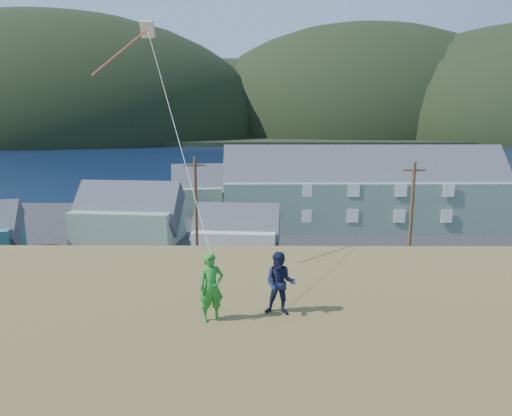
# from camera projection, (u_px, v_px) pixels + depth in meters

# --- Properties ---
(ground) EXTENTS (900.00, 900.00, 0.00)m
(ground) POSITION_uv_depth(u_px,v_px,m) (235.00, 295.00, 32.62)
(ground) COLOR #0A1638
(ground) RESTS_ON ground
(grass_strip) EXTENTS (110.00, 8.00, 0.10)m
(grass_strip) POSITION_uv_depth(u_px,v_px,m) (234.00, 305.00, 30.65)
(grass_strip) COLOR #4C3D19
(grass_strip) RESTS_ON ground
(waterfront_lot) EXTENTS (72.00, 36.00, 0.12)m
(waterfront_lot) POSITION_uv_depth(u_px,v_px,m) (244.00, 234.00, 49.28)
(waterfront_lot) COLOR #28282B
(waterfront_lot) RESTS_ON ground
(wharf) EXTENTS (26.00, 14.00, 0.90)m
(wharf) POSITION_uv_depth(u_px,v_px,m) (211.00, 195.00, 71.82)
(wharf) COLOR gray
(wharf) RESTS_ON ground
(far_shore) EXTENTS (900.00, 320.00, 2.00)m
(far_shore) POSITION_uv_depth(u_px,v_px,m) (257.00, 133.00, 356.14)
(far_shore) COLOR black
(far_shore) RESTS_ON ground
(far_hills) EXTENTS (760.00, 265.00, 143.00)m
(far_hills) POSITION_uv_depth(u_px,v_px,m) (310.00, 134.00, 306.01)
(far_hills) COLOR black
(far_hills) RESTS_ON ground
(lodge) EXTENTS (32.27, 9.54, 11.30)m
(lodge) POSITION_uv_depth(u_px,v_px,m) (363.00, 189.00, 52.72)
(lodge) COLOR slate
(lodge) RESTS_ON waterfront_lot
(shed_palegreen_near) EXTENTS (10.84, 7.43, 7.48)m
(shed_palegreen_near) POSITION_uv_depth(u_px,v_px,m) (129.00, 216.00, 45.67)
(shed_palegreen_near) COLOR gray
(shed_palegreen_near) RESTS_ON waterfront_lot
(shed_white) EXTENTS (7.93, 5.59, 6.02)m
(shed_white) POSITION_uv_depth(u_px,v_px,m) (237.00, 234.00, 40.33)
(shed_white) COLOR silver
(shed_white) RESTS_ON waterfront_lot
(shed_palegreen_far) EXTENTS (12.50, 8.31, 7.84)m
(shed_palegreen_far) POSITION_uv_depth(u_px,v_px,m) (216.00, 190.00, 60.41)
(shed_palegreen_far) COLOR slate
(shed_palegreen_far) RESTS_ON waterfront_lot
(utility_poles) EXTENTS (33.26, 0.24, 9.77)m
(utility_poles) POSITION_uv_depth(u_px,v_px,m) (184.00, 223.00, 33.17)
(utility_poles) COLOR #47331E
(utility_poles) RESTS_ON waterfront_lot
(parked_cars) EXTENTS (22.49, 12.80, 1.57)m
(parked_cars) POSITION_uv_depth(u_px,v_px,m) (172.00, 218.00, 53.37)
(parked_cars) COLOR #9B190E
(parked_cars) RESTS_ON waterfront_lot
(kite_flyer_green) EXTENTS (0.78, 0.66, 1.82)m
(kite_flyer_green) POSITION_uv_depth(u_px,v_px,m) (211.00, 287.00, 11.81)
(kite_flyer_green) COLOR #25882A
(kite_flyer_green) RESTS_ON hillside
(kite_flyer_navy) EXTENTS (0.94, 0.78, 1.73)m
(kite_flyer_navy) POSITION_uv_depth(u_px,v_px,m) (280.00, 284.00, 12.20)
(kite_flyer_navy) COLOR #151C3C
(kite_flyer_navy) RESTS_ON hillside
(kite_rig) EXTENTS (2.01, 3.18, 9.21)m
(kite_rig) POSITION_uv_depth(u_px,v_px,m) (144.00, 35.00, 15.96)
(kite_rig) COLOR beige
(kite_rig) RESTS_ON ground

